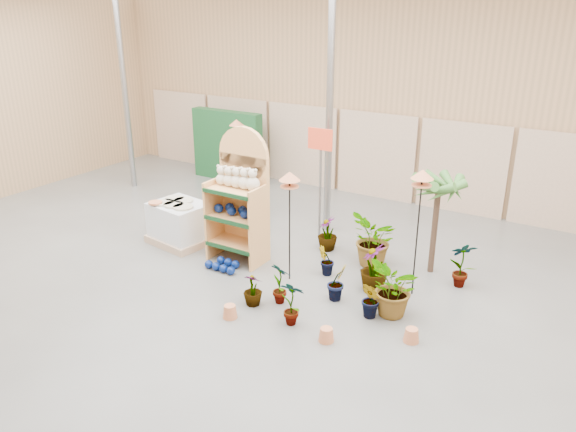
% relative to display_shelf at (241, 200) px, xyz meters
% --- Properties ---
extents(room, '(15.20, 12.10, 4.70)m').
position_rel_display_shelf_xyz_m(room, '(0.68, -0.62, 1.12)').
color(room, '#545350').
rests_on(room, ground).
extents(display_shelf, '(1.00, 0.63, 2.39)m').
position_rel_display_shelf_xyz_m(display_shelf, '(0.00, 0.00, 0.00)').
color(display_shelf, tan).
rests_on(display_shelf, ground).
extents(teddy_bears, '(0.89, 0.24, 0.39)m').
position_rel_display_shelf_xyz_m(teddy_bears, '(0.04, -0.11, 0.42)').
color(teddy_bears, beige).
rests_on(teddy_bears, display_shelf).
extents(gazing_balls_shelf, '(0.88, 0.30, 0.17)m').
position_rel_display_shelf_xyz_m(gazing_balls_shelf, '(0.00, -0.13, -0.15)').
color(gazing_balls_shelf, '#071B59').
rests_on(gazing_balls_shelf, display_shelf).
extents(gazing_balls_floor, '(0.63, 0.39, 0.15)m').
position_rel_display_shelf_xyz_m(gazing_balls_floor, '(0.02, -0.61, -1.02)').
color(gazing_balls_floor, '#071B59').
rests_on(gazing_balls_floor, ground).
extents(pallet_stack, '(1.25, 1.09, 0.83)m').
position_rel_display_shelf_xyz_m(pallet_stack, '(-1.41, -0.10, -0.69)').
color(pallet_stack, tan).
rests_on(pallet_stack, ground).
extents(charcoal_planters, '(0.80, 0.50, 1.00)m').
position_rel_display_shelf_xyz_m(charcoal_planters, '(-1.49, 1.73, -0.68)').
color(charcoal_planters, '#353439').
rests_on(charcoal_planters, ground).
extents(trellis_stock, '(2.00, 0.30, 1.80)m').
position_rel_display_shelf_xyz_m(trellis_stock, '(-3.12, 3.67, -0.19)').
color(trellis_stock, '#154721').
rests_on(trellis_stock, ground).
extents(offer_sign, '(0.50, 0.08, 2.20)m').
position_rel_display_shelf_xyz_m(offer_sign, '(0.78, 1.45, 0.48)').
color(offer_sign, gray).
rests_on(offer_sign, ground).
extents(bird_table_front, '(0.34, 0.34, 1.88)m').
position_rel_display_shelf_xyz_m(bird_table_front, '(1.19, -0.32, 0.65)').
color(bird_table_front, black).
rests_on(bird_table_front, ground).
extents(bird_table_right, '(0.34, 0.34, 2.06)m').
position_rel_display_shelf_xyz_m(bird_table_right, '(3.13, 0.28, 0.82)').
color(bird_table_right, black).
rests_on(bird_table_right, ground).
extents(bird_table_back, '(0.34, 0.34, 1.84)m').
position_rel_display_shelf_xyz_m(bird_table_back, '(-2.13, 2.77, 0.61)').
color(bird_table_back, black).
rests_on(bird_table_back, ground).
extents(palm, '(0.70, 0.70, 1.83)m').
position_rel_display_shelf_xyz_m(palm, '(3.12, 1.21, 0.47)').
color(palm, '#432E21').
rests_on(palm, ground).
extents(potted_plant_0, '(0.42, 0.34, 0.70)m').
position_rel_display_shelf_xyz_m(potted_plant_0, '(1.49, -1.07, -0.74)').
color(potted_plant_0, '#3A6E2A').
rests_on(potted_plant_0, ground).
extents(potted_plant_1, '(0.37, 0.40, 0.60)m').
position_rel_display_shelf_xyz_m(potted_plant_1, '(2.18, -0.51, -0.79)').
color(potted_plant_1, '#3A6E2A').
rests_on(potted_plant_1, ground).
extents(potted_plant_3, '(0.53, 0.53, 0.80)m').
position_rel_display_shelf_xyz_m(potted_plant_3, '(2.54, 0.06, -0.69)').
color(potted_plant_3, '#3A6E2A').
rests_on(potted_plant_3, ground).
extents(potted_plant_4, '(0.51, 0.48, 0.81)m').
position_rel_display_shelf_xyz_m(potted_plant_4, '(3.70, 0.93, -0.69)').
color(potted_plant_4, '#3A6E2A').
rests_on(potted_plant_4, ground).
extents(potted_plant_5, '(0.33, 0.36, 0.53)m').
position_rel_display_shelf_xyz_m(potted_plant_5, '(1.64, 0.13, -0.83)').
color(potted_plant_5, '#3A6E2A').
rests_on(potted_plant_5, ground).
extents(potted_plant_6, '(1.08, 1.13, 0.98)m').
position_rel_display_shelf_xyz_m(potted_plant_6, '(2.18, 0.88, -0.60)').
color(potted_plant_6, '#3A6E2A').
rests_on(potted_plant_6, ground).
extents(potted_plant_7, '(0.33, 0.33, 0.52)m').
position_rel_display_shelf_xyz_m(potted_plant_7, '(1.15, -1.34, -0.83)').
color(potted_plant_7, '#3A6E2A').
rests_on(potted_plant_7, ground).
extents(potted_plant_8, '(0.39, 0.27, 0.72)m').
position_rel_display_shelf_xyz_m(potted_plant_8, '(1.96, -1.50, -0.73)').
color(potted_plant_8, '#3A6E2A').
rests_on(potted_plant_8, ground).
extents(potted_plant_9, '(0.42, 0.42, 0.59)m').
position_rel_display_shelf_xyz_m(potted_plant_9, '(2.86, -0.76, -0.80)').
color(potted_plant_9, '#3A6E2A').
rests_on(potted_plant_9, ground).
extents(potted_plant_10, '(0.95, 1.01, 0.89)m').
position_rel_display_shelf_xyz_m(potted_plant_10, '(3.11, -0.54, -0.65)').
color(potted_plant_10, '#3A6E2A').
rests_on(potted_plant_10, ground).
extents(potted_plant_11, '(0.48, 0.48, 0.66)m').
position_rel_display_shelf_xyz_m(potted_plant_11, '(1.17, 1.08, -0.76)').
color(potted_plant_11, '#3A6E2A').
rests_on(potted_plant_11, ground).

